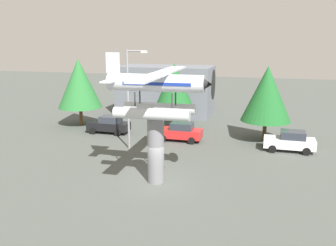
# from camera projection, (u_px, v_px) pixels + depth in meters

# --- Properties ---
(ground_plane) EXTENTS (140.00, 140.00, 0.00)m
(ground_plane) POSITION_uv_depth(u_px,v_px,m) (156.00, 182.00, 24.04)
(ground_plane) COLOR #4C514C
(display_pedestal) EXTENTS (1.10, 1.10, 4.48)m
(display_pedestal) POSITION_uv_depth(u_px,v_px,m) (156.00, 150.00, 23.53)
(display_pedestal) COLOR slate
(display_pedestal) RESTS_ON ground
(floatplane_monument) EXTENTS (6.95, 10.43, 4.00)m
(floatplane_monument) POSITION_uv_depth(u_px,v_px,m) (157.00, 90.00, 22.61)
(floatplane_monument) COLOR silver
(floatplane_monument) RESTS_ON display_pedestal
(car_near_black) EXTENTS (4.20, 2.02, 1.76)m
(car_near_black) POSITION_uv_depth(u_px,v_px,m) (109.00, 125.00, 36.32)
(car_near_black) COLOR black
(car_near_black) RESTS_ON ground
(car_mid_red) EXTENTS (4.20, 2.02, 1.76)m
(car_mid_red) POSITION_uv_depth(u_px,v_px,m) (180.00, 132.00, 33.55)
(car_mid_red) COLOR red
(car_mid_red) RESTS_ON ground
(car_far_white) EXTENTS (4.20, 2.02, 1.76)m
(car_far_white) POSITION_uv_depth(u_px,v_px,m) (290.00, 141.00, 30.43)
(car_far_white) COLOR white
(car_far_white) RESTS_ON ground
(streetlight_primary) EXTENTS (1.84, 0.28, 8.46)m
(streetlight_primary) POSITION_uv_depth(u_px,v_px,m) (130.00, 93.00, 30.21)
(streetlight_primary) COLOR gray
(streetlight_primary) RESTS_ON ground
(storefront_building) EXTENTS (11.66, 5.93, 6.03)m
(storefront_building) POSITION_uv_depth(u_px,v_px,m) (166.00, 90.00, 45.44)
(storefront_building) COLOR slate
(storefront_building) RESTS_ON ground
(tree_west) EXTENTS (4.73, 4.73, 7.28)m
(tree_west) POSITION_uv_depth(u_px,v_px,m) (79.00, 83.00, 38.72)
(tree_west) COLOR brown
(tree_west) RESTS_ON ground
(tree_east) EXTENTS (4.22, 4.22, 6.81)m
(tree_east) POSITION_uv_depth(u_px,v_px,m) (174.00, 85.00, 38.55)
(tree_east) COLOR brown
(tree_east) RESTS_ON ground
(tree_center_back) EXTENTS (4.56, 4.56, 6.97)m
(tree_center_back) POSITION_uv_depth(u_px,v_px,m) (267.00, 94.00, 32.79)
(tree_center_back) COLOR brown
(tree_center_back) RESTS_ON ground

